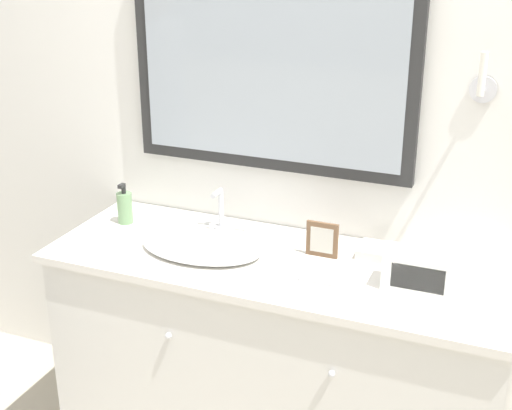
# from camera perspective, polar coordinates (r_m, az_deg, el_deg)

# --- Properties ---
(wall_back) EXTENTS (8.00, 0.18, 2.55)m
(wall_back) POSITION_cam_1_polar(r_m,az_deg,el_deg) (2.71, 4.33, 6.48)
(wall_back) COLOR white
(wall_back) RESTS_ON ground_plane
(vanity_counter) EXTENTS (1.69, 0.61, 0.86)m
(vanity_counter) POSITION_cam_1_polar(r_m,az_deg,el_deg) (2.78, 1.71, -12.41)
(vanity_counter) COLOR silver
(vanity_counter) RESTS_ON ground_plane
(sink_basin) EXTENTS (0.46, 0.35, 0.19)m
(sink_basin) POSITION_cam_1_polar(r_m,az_deg,el_deg) (2.64, -4.29, -3.19)
(sink_basin) COLOR white
(sink_basin) RESTS_ON vanity_counter
(soap_bottle) EXTENTS (0.06, 0.06, 0.17)m
(soap_bottle) POSITION_cam_1_polar(r_m,az_deg,el_deg) (2.90, -10.45, -0.17)
(soap_bottle) COLOR #709966
(soap_bottle) RESTS_ON vanity_counter
(appliance_box) EXTENTS (0.24, 0.12, 0.13)m
(appliance_box) POSITION_cam_1_polar(r_m,az_deg,el_deg) (2.40, 13.04, -5.19)
(appliance_box) COLOR white
(appliance_box) RESTS_ON vanity_counter
(picture_frame) EXTENTS (0.12, 0.01, 0.13)m
(picture_frame) POSITION_cam_1_polar(r_m,az_deg,el_deg) (2.57, 5.31, -2.77)
(picture_frame) COLOR brown
(picture_frame) RESTS_ON vanity_counter
(hand_towel_near_sink) EXTENTS (0.17, 0.13, 0.04)m
(hand_towel_near_sink) POSITION_cam_1_polar(r_m,az_deg,el_deg) (2.62, 10.11, -3.74)
(hand_towel_near_sink) COLOR silver
(hand_towel_near_sink) RESTS_ON vanity_counter
(metal_tray) EXTENTS (0.17, 0.11, 0.01)m
(metal_tray) POSITION_cam_1_polar(r_m,az_deg,el_deg) (2.45, 5.61, -5.74)
(metal_tray) COLOR silver
(metal_tray) RESTS_ON vanity_counter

